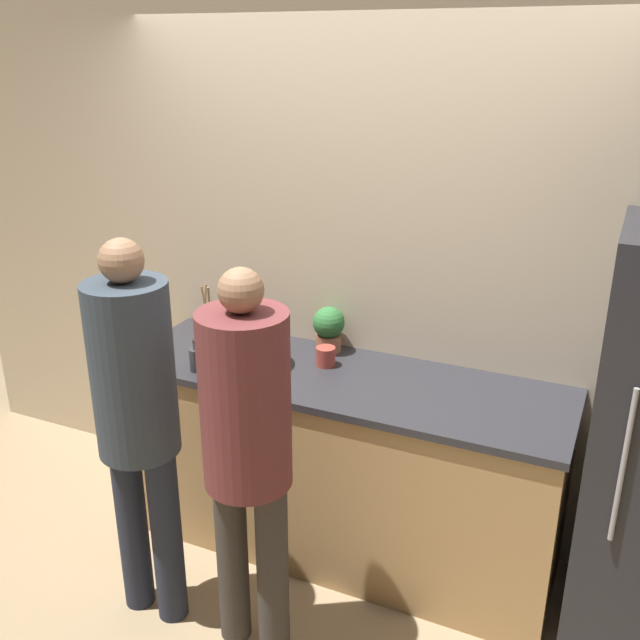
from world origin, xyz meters
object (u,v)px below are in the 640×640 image
Objects in this scene: bottle_clear at (146,339)px; cup_red at (326,356)px; bottle_dark at (197,358)px; utensil_crock at (208,326)px; fruit_bowl at (254,358)px; potted_plant at (329,328)px; person_left at (137,409)px; person_center at (247,439)px.

bottle_clear is 2.65× the size of cup_red.
utensil_crock is at bearing 115.59° from bottle_dark.
bottle_dark is (0.17, -0.36, -0.00)m from utensil_crock.
fruit_bowl is 2.19× the size of bottle_dark.
person_left is at bearing -112.40° from potted_plant.
bottle_clear is 1.05× the size of potted_plant.
utensil_crock is at bearing -170.88° from potted_plant.
utensil_crock is at bearing 152.67° from fruit_bowl.
person_left reaches higher than utensil_crock.
person_center reaches higher than potted_plant.
fruit_bowl is at bearing 77.62° from person_left.
fruit_bowl is at bearing 15.19° from bottle_clear.
cup_red is at bearing 29.68° from bottle_dark.
person_center reaches higher than bottle_dark.
utensil_crock is (-0.23, 0.88, -0.00)m from person_left.
person_left is at bearing -102.38° from fruit_bowl.
person_left is at bearing -119.30° from cup_red.
cup_red is at bearing -70.63° from potted_plant.
person_left is 18.52× the size of cup_red.
fruit_bowl is (0.15, 0.68, -0.03)m from person_left.
bottle_clear is (-0.13, -0.34, 0.03)m from utensil_crock.
cup_red is 0.19m from potted_plant.
person_left is 0.70m from fruit_bowl.
bottle_dark is (-0.06, 0.52, -0.00)m from person_left.
bottle_clear is 0.87m from cup_red.
bottle_dark is at bearing -143.14° from fruit_bowl.
fruit_bowl is 0.54m from bottle_clear.
person_left is at bearing -177.67° from person_center.
utensil_crock reaches higher than bottle_dark.
bottle_clear is (-0.36, 0.54, 0.03)m from person_left.
person_left is at bearing -75.21° from utensil_crock.
utensil_crock reaches higher than cup_red.
person_left is 5.99× the size of utensil_crock.
person_left is 1.06m from potted_plant.
fruit_bowl is at bearing 117.57° from person_center.
fruit_bowl is 1.19× the size of utensil_crock.
fruit_bowl is at bearing -27.33° from utensil_crock.
cup_red is (0.31, 0.14, 0.01)m from fruit_bowl.
person_center is 7.13× the size of potted_plant.
potted_plant is (0.40, 0.98, 0.06)m from person_left.
cup_red is at bearing -4.78° from utensil_crock.
potted_plant is at bearing 9.12° from utensil_crock.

